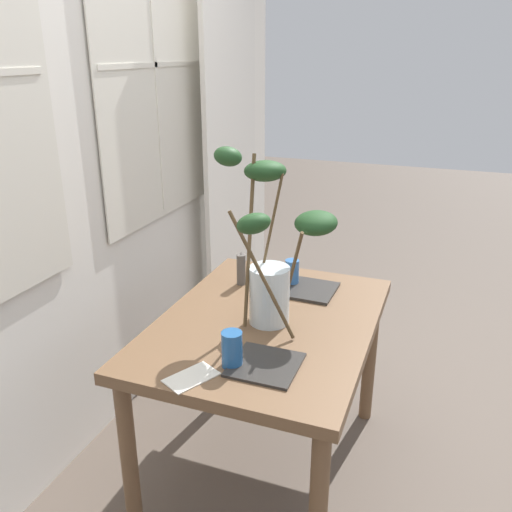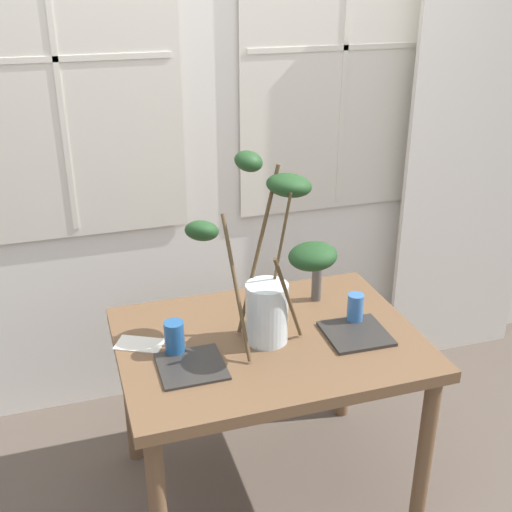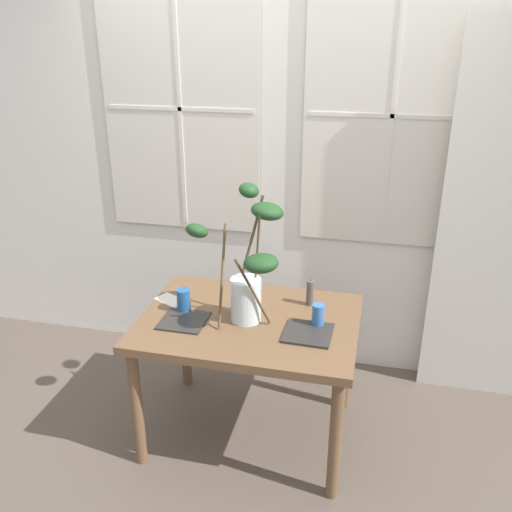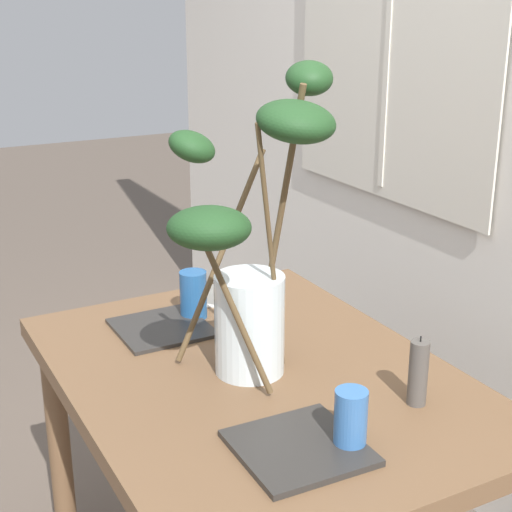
{
  "view_description": "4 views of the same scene",
  "coord_description": "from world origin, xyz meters",
  "px_view_note": "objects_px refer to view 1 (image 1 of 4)",
  "views": [
    {
      "loc": [
        -1.8,
        -0.63,
        1.75
      ],
      "look_at": [
        -0.07,
        0.02,
        1.03
      ],
      "focal_mm": 37.65,
      "sensor_mm": 36.0,
      "label": 1
    },
    {
      "loc": [
        -0.68,
        -1.98,
        2.03
      ],
      "look_at": [
        -0.04,
        0.04,
        1.06
      ],
      "focal_mm": 45.26,
      "sensor_mm": 36.0,
      "label": 2
    },
    {
      "loc": [
        0.6,
        -2.4,
        2.14
      ],
      "look_at": [
        0.05,
        -0.05,
        1.12
      ],
      "focal_mm": 38.03,
      "sensor_mm": 36.0,
      "label": 3
    },
    {
      "loc": [
        1.4,
        -0.75,
        1.56
      ],
      "look_at": [
        -0.07,
        0.03,
        0.99
      ],
      "focal_mm": 54.23,
      "sensor_mm": 36.0,
      "label": 4
    }
  ],
  "objects_px": {
    "dining_table": "(267,340)",
    "drinking_glass_blue_left": "(233,349)",
    "plate_square_left": "(265,365)",
    "vase_with_branches": "(273,254)",
    "plate_square_right": "(309,290)",
    "drinking_glass_blue_right": "(292,273)",
    "pillar_candle": "(241,270)"
  },
  "relations": [
    {
      "from": "dining_table",
      "to": "vase_with_branches",
      "type": "xyz_separation_m",
      "value": [
        0.0,
        -0.02,
        0.38
      ]
    },
    {
      "from": "dining_table",
      "to": "vase_with_branches",
      "type": "bearing_deg",
      "value": -80.75
    },
    {
      "from": "drinking_glass_blue_left",
      "to": "plate_square_left",
      "type": "relative_size",
      "value": 0.56
    },
    {
      "from": "plate_square_left",
      "to": "pillar_candle",
      "type": "relative_size",
      "value": 1.47
    },
    {
      "from": "dining_table",
      "to": "drinking_glass_blue_left",
      "type": "height_order",
      "value": "drinking_glass_blue_left"
    },
    {
      "from": "dining_table",
      "to": "drinking_glass_blue_left",
      "type": "distance_m",
      "value": 0.39
    },
    {
      "from": "drinking_glass_blue_left",
      "to": "plate_square_right",
      "type": "height_order",
      "value": "drinking_glass_blue_left"
    },
    {
      "from": "plate_square_right",
      "to": "dining_table",
      "type": "bearing_deg",
      "value": 165.37
    },
    {
      "from": "vase_with_branches",
      "to": "plate_square_right",
      "type": "relative_size",
      "value": 3.01
    },
    {
      "from": "pillar_candle",
      "to": "vase_with_branches",
      "type": "bearing_deg",
      "value": -138.56
    },
    {
      "from": "drinking_glass_blue_right",
      "to": "plate_square_right",
      "type": "distance_m",
      "value": 0.11
    },
    {
      "from": "drinking_glass_blue_left",
      "to": "pillar_candle",
      "type": "xyz_separation_m",
      "value": [
        0.64,
        0.23,
        0.01
      ]
    },
    {
      "from": "drinking_glass_blue_right",
      "to": "pillar_candle",
      "type": "relative_size",
      "value": 0.78
    },
    {
      "from": "plate_square_left",
      "to": "plate_square_right",
      "type": "distance_m",
      "value": 0.64
    },
    {
      "from": "plate_square_right",
      "to": "vase_with_branches",
      "type": "bearing_deg",
      "value": 168.99
    },
    {
      "from": "vase_with_branches",
      "to": "pillar_candle",
      "type": "xyz_separation_m",
      "value": [
        0.28,
        0.25,
        -0.21
      ]
    },
    {
      "from": "dining_table",
      "to": "plate_square_left",
      "type": "xyz_separation_m",
      "value": [
        -0.32,
        -0.11,
        0.1
      ]
    },
    {
      "from": "vase_with_branches",
      "to": "drinking_glass_blue_right",
      "type": "relative_size",
      "value": 5.78
    },
    {
      "from": "dining_table",
      "to": "drinking_glass_blue_left",
      "type": "bearing_deg",
      "value": -179.38
    },
    {
      "from": "vase_with_branches",
      "to": "drinking_glass_blue_left",
      "type": "xyz_separation_m",
      "value": [
        -0.36,
        0.02,
        -0.22
      ]
    },
    {
      "from": "pillar_candle",
      "to": "plate_square_left",
      "type": "bearing_deg",
      "value": -151.21
    },
    {
      "from": "vase_with_branches",
      "to": "plate_square_right",
      "type": "height_order",
      "value": "vase_with_branches"
    },
    {
      "from": "plate_square_right",
      "to": "pillar_candle",
      "type": "distance_m",
      "value": 0.32
    },
    {
      "from": "dining_table",
      "to": "drinking_glass_blue_left",
      "type": "xyz_separation_m",
      "value": [
        -0.36,
        -0.0,
        0.16
      ]
    },
    {
      "from": "dining_table",
      "to": "plate_square_right",
      "type": "height_order",
      "value": "plate_square_right"
    },
    {
      "from": "drinking_glass_blue_right",
      "to": "plate_square_left",
      "type": "height_order",
      "value": "drinking_glass_blue_right"
    },
    {
      "from": "vase_with_branches",
      "to": "drinking_glass_blue_left",
      "type": "bearing_deg",
      "value": 177.12
    },
    {
      "from": "dining_table",
      "to": "drinking_glass_blue_left",
      "type": "relative_size",
      "value": 8.83
    },
    {
      "from": "vase_with_branches",
      "to": "drinking_glass_blue_right",
      "type": "bearing_deg",
      "value": 4.63
    },
    {
      "from": "drinking_glass_blue_right",
      "to": "plate_square_right",
      "type": "bearing_deg",
      "value": -112.03
    },
    {
      "from": "dining_table",
      "to": "plate_square_left",
      "type": "distance_m",
      "value": 0.35
    },
    {
      "from": "drinking_glass_blue_right",
      "to": "plate_square_right",
      "type": "relative_size",
      "value": 0.52
    }
  ]
}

